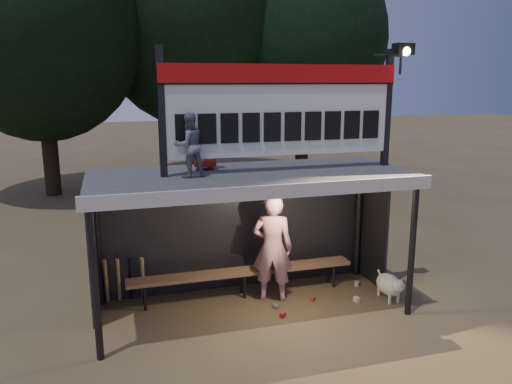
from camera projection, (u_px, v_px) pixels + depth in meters
ground at (251, 309)px, 8.33m from camera, size 80.00×80.00×0.00m
player at (272, 248)px, 8.48m from camera, size 0.81×0.68×1.88m
child_a at (189, 145)px, 7.32m from camera, size 0.54×0.47×0.95m
child_b at (204, 139)px, 7.94m from camera, size 0.49×0.33×1.00m
dugout_shelter at (247, 198)px, 8.15m from camera, size 5.10×2.08×2.32m
scoreboard_assembly at (285, 107)px, 7.74m from camera, size 4.10×0.27×1.99m
bench at (243, 272)px, 8.75m from camera, size 4.00×0.35×0.48m
tree_left at (38, 21)px, 15.38m from camera, size 6.46×6.46×9.27m
tree_mid at (191, 11)px, 18.02m from camera, size 7.22×7.22×10.36m
tree_right at (304, 40)px, 18.39m from camera, size 6.08×6.08×8.72m
dog at (390, 285)px, 8.60m from camera, size 0.36×0.81×0.49m
bats at (125, 279)px, 8.45m from camera, size 0.68×0.35×0.84m
litter at (319, 300)px, 8.57m from camera, size 1.85×0.93×0.08m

